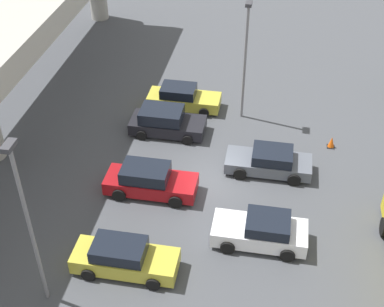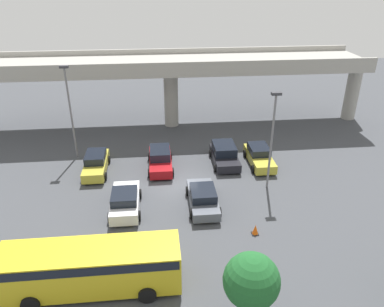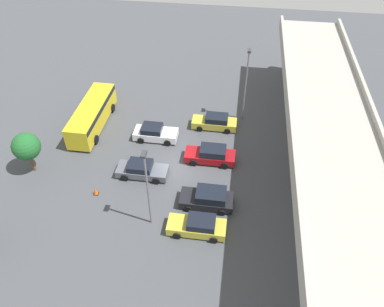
{
  "view_description": "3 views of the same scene",
  "coord_description": "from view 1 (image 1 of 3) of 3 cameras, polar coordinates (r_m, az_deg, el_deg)",
  "views": [
    {
      "loc": [
        -22.12,
        -2.75,
        18.97
      ],
      "look_at": [
        -0.95,
        1.01,
        2.47
      ],
      "focal_mm": 50.0,
      "sensor_mm": 36.0,
      "label": 1
    },
    {
      "loc": [
        -1.65,
        -25.03,
        15.17
      ],
      "look_at": [
        0.96,
        0.58,
        2.47
      ],
      "focal_mm": 35.0,
      "sensor_mm": 36.0,
      "label": 2
    },
    {
      "loc": [
        25.31,
        5.19,
        24.68
      ],
      "look_at": [
        -0.02,
        1.57,
        2.01
      ],
      "focal_mm": 35.0,
      "sensor_mm": 36.0,
      "label": 3
    }
  ],
  "objects": [
    {
      "name": "ground_plane",
      "position": [
        29.26,
        2.28,
        -2.93
      ],
      "size": [
        85.74,
        85.74,
        0.0
      ],
      "primitive_type": "plane",
      "color": "#424449"
    },
    {
      "name": "parked_car_0",
      "position": [
        24.52,
        -7.28,
        -10.98
      ],
      "size": [
        1.97,
        4.75,
        1.56
      ],
      "rotation": [
        0.0,
        0.0,
        -1.57
      ],
      "color": "gold",
      "rests_on": "ground_plane"
    },
    {
      "name": "parked_car_1",
      "position": [
        25.66,
        7.4,
        -8.19
      ],
      "size": [
        2.14,
        4.47,
        1.57
      ],
      "rotation": [
        0.0,
        0.0,
        1.57
      ],
      "color": "silver",
      "rests_on": "ground_plane"
    },
    {
      "name": "parked_car_2",
      "position": [
        28.15,
        -4.55,
        -2.9
      ],
      "size": [
        2.09,
        4.82,
        1.64
      ],
      "rotation": [
        0.0,
        0.0,
        -1.57
      ],
      "color": "maroon",
      "rests_on": "ground_plane"
    },
    {
      "name": "parked_car_3",
      "position": [
        29.77,
        8.25,
        -0.85
      ],
      "size": [
        2.13,
        4.71,
        1.45
      ],
      "rotation": [
        0.0,
        0.0,
        1.57
      ],
      "color": "#515660",
      "rests_on": "ground_plane"
    },
    {
      "name": "parked_car_4",
      "position": [
        32.52,
        -2.81,
        3.41
      ],
      "size": [
        2.26,
        4.53,
        1.62
      ],
      "rotation": [
        0.0,
        0.0,
        -1.57
      ],
      "color": "black",
      "rests_on": "ground_plane"
    },
    {
      "name": "parked_car_5",
      "position": [
        34.89,
        -1.0,
        5.94
      ],
      "size": [
        2.01,
        4.68,
        1.53
      ],
      "rotation": [
        0.0,
        0.0,
        -1.57
      ],
      "color": "gold",
      "rests_on": "ground_plane"
    },
    {
      "name": "lamp_post_near_aisle",
      "position": [
        21.24,
        -17.17,
        -6.41
      ],
      "size": [
        0.7,
        0.35,
        8.22
      ],
      "color": "slate",
      "rests_on": "ground_plane"
    },
    {
      "name": "lamp_post_mid_lot",
      "position": [
        32.28,
        5.74,
        10.64
      ],
      "size": [
        0.7,
        0.35,
        7.59
      ],
      "color": "slate",
      "rests_on": "ground_plane"
    },
    {
      "name": "traffic_cone",
      "position": [
        32.53,
        14.65,
        1.15
      ],
      "size": [
        0.44,
        0.44,
        0.7
      ],
      "color": "black",
      "rests_on": "ground_plane"
    }
  ]
}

